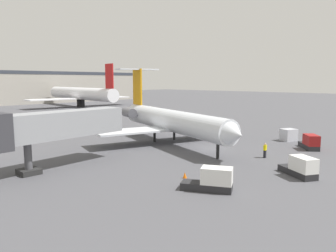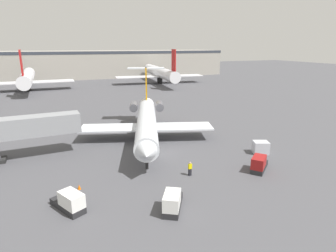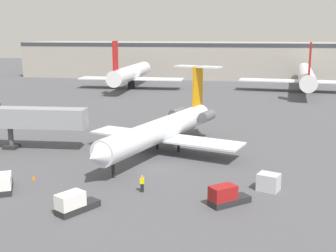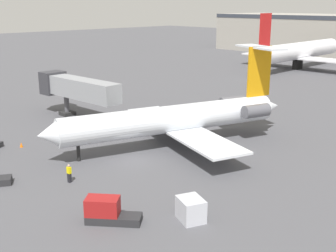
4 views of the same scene
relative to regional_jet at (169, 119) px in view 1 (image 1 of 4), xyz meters
The scene contains 10 objects.
ground_plane 7.41m from the regional_jet, 91.44° to the right, with size 400.00×400.00×0.10m, color #4C4C51.
regional_jet is the anchor object (origin of this frame).
jet_bridge 18.65m from the regional_jet, behind, with size 14.93×3.86×5.91m.
ground_crew_marshaller 14.57m from the regional_jet, 87.42° to the right, with size 0.43×0.30×1.69m.
baggage_tug_lead 21.18m from the regional_jet, 126.97° to the right, with size 3.10×4.19×1.90m.
baggage_tug_trailing 18.67m from the regional_jet, 61.23° to the right, with size 3.95×3.66×1.90m.
baggage_tug_spare 20.80m from the regional_jet, 101.16° to the right, with size 3.22×4.16×1.90m.
cargo_container_uld 17.54m from the regional_jet, 42.15° to the right, with size 2.50×2.29×1.71m.
traffic_cone_near 17.67m from the regional_jet, 131.61° to the right, with size 0.36×0.36×0.55m.
parked_airliner_west_mid 69.11m from the regional_jet, 68.19° to the left, with size 34.75×41.06×13.33m.
Camera 1 is at (-33.19, -25.14, 8.65)m, focal length 35.56 mm.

